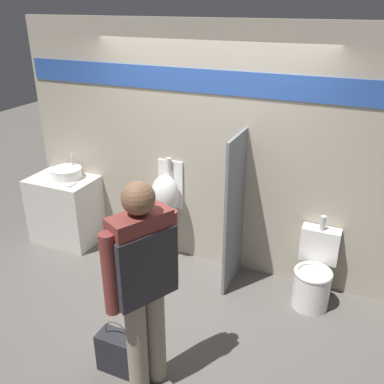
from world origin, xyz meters
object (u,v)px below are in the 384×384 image
at_px(toilet, 314,275).
at_px(shopping_bag, 118,352).
at_px(sink_basin, 67,173).
at_px(urinal_near_counter, 166,194).
at_px(cell_phone, 71,185).
at_px(person_in_vest, 143,277).

xyz_separation_m(toilet, shopping_bag, (-1.33, -1.56, -0.13)).
xyz_separation_m(sink_basin, urinal_near_counter, (1.32, 0.07, -0.08)).
bearing_deg(sink_basin, cell_phone, -41.18).
relative_size(urinal_near_counter, person_in_vest, 0.70).
relative_size(urinal_near_counter, toilet, 1.38).
xyz_separation_m(cell_phone, person_in_vest, (1.82, -1.47, 0.17)).
height_order(cell_phone, toilet, toilet).
distance_m(sink_basin, person_in_vest, 2.60).
bearing_deg(person_in_vest, shopping_bag, 114.61).
relative_size(sink_basin, urinal_near_counter, 0.29).
bearing_deg(sink_basin, urinal_near_counter, 3.23).
relative_size(sink_basin, person_in_vest, 0.21).
xyz_separation_m(urinal_near_counter, toilet, (1.73, -0.14, -0.52)).
distance_m(cell_phone, shopping_bag, 2.22).
distance_m(cell_phone, person_in_vest, 2.35).
height_order(person_in_vest, shopping_bag, person_in_vest).
height_order(toilet, shopping_bag, toilet).
distance_m(toilet, person_in_vest, 2.02).
bearing_deg(person_in_vest, cell_phone, 78.22).
distance_m(urinal_near_counter, shopping_bag, 1.87).
bearing_deg(sink_basin, person_in_vest, -39.18).
relative_size(toilet, person_in_vest, 0.51).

